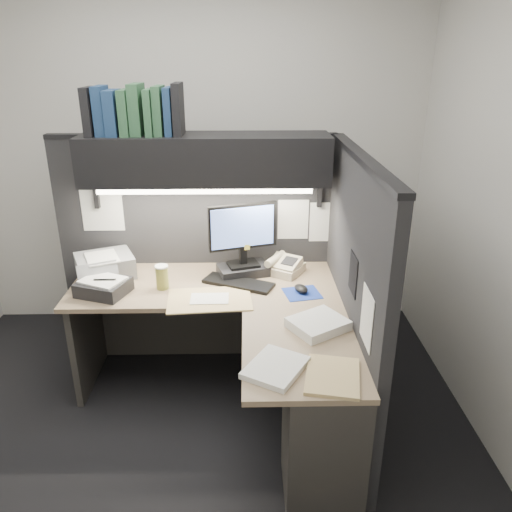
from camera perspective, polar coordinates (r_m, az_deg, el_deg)
name	(u,v)px	position (r m, az deg, el deg)	size (l,w,h in m)	color
floor	(185,433)	(3.20, -8.10, -19.43)	(3.50, 3.50, 0.00)	black
wall_back	(197,159)	(3.96, -6.74, 10.94)	(3.50, 0.04, 2.70)	silver
wall_front	(76,432)	(1.22, -19.88, -18.36)	(3.50, 0.04, 2.70)	silver
partition_back	(198,252)	(3.57, -6.67, 0.44)	(1.90, 0.06, 1.60)	black
partition_right	(351,299)	(2.93, 10.86, -4.87)	(0.06, 1.50, 1.60)	black
desk	(256,371)	(2.90, 0.01, -13.00)	(1.70, 1.53, 0.73)	#856855
overhead_shelf	(206,159)	(3.19, -5.79, 10.98)	(1.55, 0.34, 0.30)	black
task_light_tube	(205,191)	(3.09, -5.86, 7.38)	(0.04, 0.04, 1.32)	white
monitor	(243,247)	(3.29, -1.50, 1.00)	(0.45, 0.29, 0.49)	black
keyboard	(238,283)	(3.22, -2.02, -3.10)	(0.46, 0.15, 0.02)	black
mousepad	(302,293)	(3.12, 5.28, -4.26)	(0.21, 0.19, 0.00)	navy
mouse	(301,289)	(3.12, 5.18, -3.73)	(0.07, 0.11, 0.04)	black
telephone	(285,266)	(3.38, 3.28, -1.18)	(0.22, 0.23, 0.09)	beige
coffee_cup	(162,278)	(3.19, -10.68, -2.47)	(0.08, 0.08, 0.15)	tan
printer	(105,266)	(3.47, -16.87, -1.07)	(0.36, 0.30, 0.14)	gray
notebook_stack	(104,287)	(3.23, -17.02, -3.43)	(0.29, 0.24, 0.09)	black
open_folder	(210,300)	(3.03, -5.32, -4.98)	(0.50, 0.33, 0.01)	tan
paper_stack_a	(318,324)	(2.74, 7.10, -7.73)	(0.28, 0.24, 0.05)	white
paper_stack_b	(276,367)	(2.40, 2.26, -12.61)	(0.23, 0.29, 0.03)	white
manila_stack	(333,376)	(2.38, 8.74, -13.42)	(0.24, 0.31, 0.02)	tan
binder_row	(134,111)	(3.20, -13.73, 15.79)	(0.58, 0.24, 0.30)	black
pinned_papers	(254,236)	(3.12, -0.28, 2.31)	(1.76, 1.31, 0.51)	white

